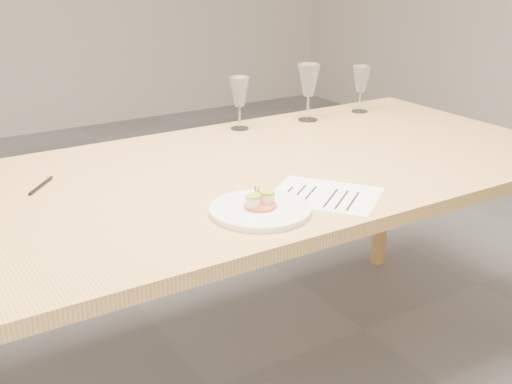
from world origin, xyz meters
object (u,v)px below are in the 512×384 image
dinner_plate (260,209)px  ballpoint_pen (41,185)px  recipe_sheet (325,195)px  wine_glass_1 (309,81)px  dining_table (205,199)px  wine_glass_2 (361,80)px  wine_glass_0 (239,93)px

dinner_plate → ballpoint_pen: bearing=130.9°
recipe_sheet → ballpoint_pen: ballpoint_pen is taller
wine_glass_1 → dining_table: bearing=-150.3°
wine_glass_1 → dinner_plate: bearing=-133.7°
wine_glass_2 → ballpoint_pen: bearing=-171.7°
dining_table → wine_glass_2: wine_glass_2 is taller
ballpoint_pen → wine_glass_1: size_ratio=0.52×
recipe_sheet → wine_glass_2: size_ratio=1.93×
dinner_plate → wine_glass_1: bearing=46.3°
wine_glass_0 → wine_glass_1: 0.29m
recipe_sheet → wine_glass_1: size_ratio=1.66×
ballpoint_pen → wine_glass_0: 0.83m
recipe_sheet → ballpoint_pen: bearing=106.9°
dinner_plate → recipe_sheet: (0.21, 0.01, -0.01)m
wine_glass_1 → wine_glass_2: size_ratio=1.16×
recipe_sheet → wine_glass_2: 0.97m
ballpoint_pen → recipe_sheet: bearing=-86.6°
dinner_plate → ballpoint_pen: dinner_plate is taller
dinner_plate → dining_table: bearing=89.0°
dining_table → wine_glass_2: bearing=22.0°
recipe_sheet → wine_glass_0: bearing=41.6°
ballpoint_pen → wine_glass_0: wine_glass_0 is taller
ballpoint_pen → wine_glass_2: wine_glass_2 is taller
dinner_plate → wine_glass_0: wine_glass_0 is taller
dinner_plate → wine_glass_2: wine_glass_2 is taller
wine_glass_0 → wine_glass_2: size_ratio=1.03×
wine_glass_0 → wine_glass_1: wine_glass_1 is taller
recipe_sheet → wine_glass_0: (0.15, 0.70, 0.13)m
recipe_sheet → wine_glass_2: bearing=7.4°
dinner_plate → wine_glass_2: 1.14m
dining_table → wine_glass_1: wine_glass_1 is taller
dinner_plate → wine_glass_1: (0.65, 0.68, 0.14)m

